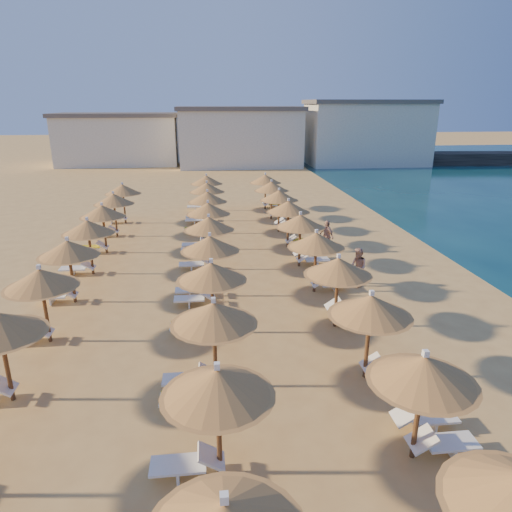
{
  "coord_description": "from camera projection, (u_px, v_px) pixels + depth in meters",
  "views": [
    {
      "loc": [
        -2.53,
        -14.93,
        7.71
      ],
      "look_at": [
        -0.41,
        4.0,
        1.3
      ],
      "focal_mm": 32.0,
      "sensor_mm": 36.0,
      "label": 1
    }
  ],
  "objects": [
    {
      "name": "ground",
      "position": [
        279.0,
        323.0,
        16.79
      ],
      "size": [
        220.0,
        220.0,
        0.0
      ],
      "primitive_type": "plane",
      "color": "tan",
      "rests_on": "ground"
    },
    {
      "name": "jetty",
      "position": [
        443.0,
        158.0,
        60.26
      ],
      "size": [
        30.23,
        6.57,
        1.5
      ],
      "primitive_type": "cube",
      "rotation": [
        0.0,
        0.0,
        -0.09
      ],
      "color": "black",
      "rests_on": "ground"
    },
    {
      "name": "hotel_blocks",
      "position": [
        251.0,
        136.0,
        58.74
      ],
      "size": [
        47.6,
        12.32,
        8.1
      ],
      "color": "white",
      "rests_on": "ground"
    },
    {
      "name": "parasol_row_east",
      "position": [
        316.0,
        241.0,
        18.92
      ],
      "size": [
        2.41,
        34.85,
        2.77
      ],
      "color": "brown",
      "rests_on": "ground"
    },
    {
      "name": "parasol_row_west",
      "position": [
        210.0,
        245.0,
        18.46
      ],
      "size": [
        2.41,
        34.85,
        2.77
      ],
      "color": "brown",
      "rests_on": "ground"
    },
    {
      "name": "parasol_row_inland",
      "position": [
        79.0,
        238.0,
        19.4
      ],
      "size": [
        2.41,
        25.12,
        2.77
      ],
      "color": "brown",
      "rests_on": "ground"
    },
    {
      "name": "loungers",
      "position": [
        226.0,
        286.0,
        19.36
      ],
      "size": [
        12.94,
        33.95,
        0.66
      ],
      "color": "white",
      "rests_on": "ground"
    },
    {
      "name": "beachgoer_b",
      "position": [
        358.0,
        267.0,
        19.97
      ],
      "size": [
        0.76,
        0.92,
        1.73
      ],
      "primitive_type": "imported",
      "rotation": [
        0.0,
        0.0,
        -1.44
      ],
      "color": "tan",
      "rests_on": "ground"
    },
    {
      "name": "beachgoer_c",
      "position": [
        326.0,
        236.0,
        24.61
      ],
      "size": [
        0.85,
        1.11,
        1.76
      ],
      "primitive_type": "imported",
      "rotation": [
        0.0,
        0.0,
        -1.1
      ],
      "color": "tan",
      "rests_on": "ground"
    }
  ]
}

